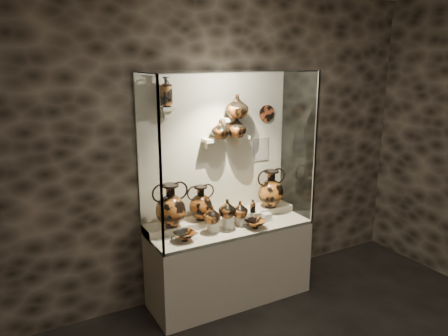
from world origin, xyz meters
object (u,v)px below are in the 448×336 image
at_px(amphora_left, 171,205).
at_px(jug_a, 212,214).
at_px(amphora_mid, 201,203).
at_px(ovoid_vase_b, 237,106).
at_px(amphora_right, 271,189).
at_px(ovoid_vase_c, 237,127).
at_px(jug_c, 240,209).
at_px(ovoid_vase_a, 220,129).
at_px(jug_b, 227,208).
at_px(kylix_right, 255,223).
at_px(lekythos_small, 253,205).
at_px(lekythos_tall, 166,90).
at_px(kylix_left, 184,235).

xyz_separation_m(amphora_left, jug_a, (0.36, -0.18, -0.10)).
xyz_separation_m(amphora_mid, ovoid_vase_b, (0.44, 0.03, 0.96)).
xyz_separation_m(amphora_right, ovoid_vase_c, (-0.41, 0.07, 0.71)).
xyz_separation_m(jug_c, ovoid_vase_a, (-0.10, 0.23, 0.81)).
distance_m(amphora_mid, jug_b, 0.29).
height_order(jug_b, ovoid_vase_a, ovoid_vase_a).
distance_m(kylix_right, ovoid_vase_b, 1.21).
height_order(lekythos_small, lekythos_tall, lekythos_tall).
relative_size(lekythos_small, kylix_left, 0.59).
height_order(lekythos_small, ovoid_vase_b, ovoid_vase_b).
distance_m(jug_b, kylix_left, 0.53).
height_order(amphora_mid, ovoid_vase_c, ovoid_vase_c).
bearing_deg(amphora_mid, ovoid_vase_a, 20.62).
bearing_deg(lekythos_tall, lekythos_small, -4.10).
height_order(jug_a, lekythos_small, jug_a).
xyz_separation_m(ovoid_vase_a, ovoid_vase_c, (0.19, -0.01, 0.01)).
relative_size(kylix_left, ovoid_vase_c, 1.23).
xyz_separation_m(amphora_right, ovoid_vase_a, (-0.59, 0.08, 0.70)).
bearing_deg(jug_a, lekythos_tall, 153.92).
height_order(amphora_right, jug_b, amphora_right).
bearing_deg(ovoid_vase_b, amphora_right, 13.56).
height_order(jug_a, jug_c, jug_a).
relative_size(kylix_left, ovoid_vase_a, 1.36).
height_order(jug_c, ovoid_vase_a, ovoid_vase_a).
bearing_deg(kylix_left, ovoid_vase_c, -0.99).
bearing_deg(ovoid_vase_a, ovoid_vase_b, -7.24).
xyz_separation_m(kylix_left, ovoid_vase_c, (0.75, 0.31, 0.94)).
bearing_deg(jug_b, amphora_mid, 125.52).
bearing_deg(jug_c, lekythos_tall, 161.19).
bearing_deg(jug_a, jug_b, 14.33).
bearing_deg(ovoid_vase_c, amphora_right, -9.59).
bearing_deg(jug_c, amphora_left, 169.66).
bearing_deg(amphora_left, ovoid_vase_a, 2.55).
relative_size(amphora_left, kylix_right, 1.64).
xyz_separation_m(amphora_left, jug_c, (0.70, -0.15, -0.11)).
height_order(amphora_left, jug_b, amphora_left).
distance_m(lekythos_tall, ovoid_vase_a, 0.70).
xyz_separation_m(ovoid_vase_a, ovoid_vase_b, (0.18, -0.02, 0.22)).
bearing_deg(amphora_mid, ovoid_vase_c, 14.56).
bearing_deg(amphora_right, jug_b, 179.36).
bearing_deg(amphora_mid, amphora_right, 7.49).
height_order(lekythos_small, ovoid_vase_c, ovoid_vase_c).
height_order(amphora_right, jug_a, amphora_right).
height_order(lekythos_tall, ovoid_vase_c, lekythos_tall).
bearing_deg(jug_c, amphora_right, 19.28).
distance_m(amphora_left, jug_a, 0.42).
xyz_separation_m(kylix_left, ovoid_vase_b, (0.74, 0.29, 1.16)).
bearing_deg(lekythos_tall, kylix_left, -74.82).
distance_m(amphora_mid, ovoid_vase_a, 0.78).
distance_m(jug_b, lekythos_small, 0.31).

